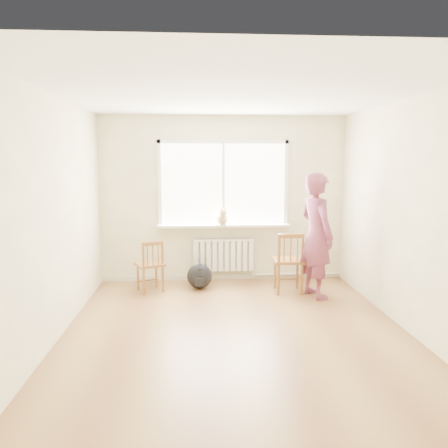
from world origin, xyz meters
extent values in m
plane|color=olive|center=(0.00, 0.00, 0.00)|extent=(4.50, 4.50, 0.00)
plane|color=white|center=(0.00, 0.00, 2.70)|extent=(4.50, 4.50, 0.00)
cube|color=#F2EBC1|center=(0.00, 2.25, 1.35)|extent=(4.00, 0.01, 2.70)
cube|color=white|center=(0.00, 2.23, 1.60)|extent=(2.00, 0.02, 1.30)
cube|color=white|center=(0.00, 2.21, 2.28)|extent=(2.12, 0.05, 0.06)
cube|color=white|center=(-1.03, 2.21, 1.60)|extent=(0.06, 0.05, 1.42)
cube|color=white|center=(1.03, 2.21, 1.60)|extent=(0.06, 0.05, 1.42)
cube|color=white|center=(0.00, 2.21, 1.60)|extent=(0.04, 0.05, 1.30)
cube|color=white|center=(0.00, 2.14, 0.93)|extent=(2.15, 0.22, 0.04)
cube|color=white|center=(0.00, 2.20, 0.43)|extent=(1.00, 0.02, 0.55)
cube|color=white|center=(0.00, 2.15, 0.43)|extent=(1.00, 0.10, 0.51)
cube|color=white|center=(0.00, 2.15, 0.69)|extent=(1.00, 0.12, 0.03)
cylinder|color=silver|center=(1.25, 2.19, 0.08)|extent=(1.40, 0.04, 0.04)
cube|color=beige|center=(0.00, 2.23, 0.04)|extent=(4.00, 0.03, 0.08)
cube|color=brown|center=(-1.15, 1.65, 0.42)|extent=(0.51, 0.50, 0.04)
cylinder|color=brown|center=(-1.08, 1.84, 0.21)|extent=(0.03, 0.03, 0.42)
cylinder|color=brown|center=(-1.35, 1.72, 0.21)|extent=(0.03, 0.03, 0.42)
cylinder|color=brown|center=(-0.96, 1.57, 0.21)|extent=(0.03, 0.03, 0.42)
cylinder|color=brown|center=(-1.23, 1.45, 0.21)|extent=(0.03, 0.03, 0.42)
cylinder|color=brown|center=(-0.96, 1.57, 0.39)|extent=(0.04, 0.04, 0.79)
cylinder|color=brown|center=(-1.23, 1.45, 0.39)|extent=(0.04, 0.04, 0.79)
cube|color=brown|center=(-1.09, 1.51, 0.76)|extent=(0.30, 0.16, 0.05)
cylinder|color=brown|center=(-1.02, 1.54, 0.59)|extent=(0.02, 0.02, 0.32)
cylinder|color=brown|center=(-1.09, 1.51, 0.59)|extent=(0.02, 0.02, 0.32)
cylinder|color=brown|center=(-1.17, 1.48, 0.59)|extent=(0.02, 0.02, 0.32)
cube|color=brown|center=(0.94, 1.47, 0.49)|extent=(0.47, 0.45, 0.04)
cylinder|color=brown|center=(1.12, 1.63, 0.24)|extent=(0.04, 0.04, 0.49)
cylinder|color=brown|center=(0.77, 1.65, 0.24)|extent=(0.04, 0.04, 0.49)
cylinder|color=brown|center=(1.10, 1.29, 0.24)|extent=(0.04, 0.04, 0.49)
cylinder|color=brown|center=(0.76, 1.30, 0.24)|extent=(0.04, 0.04, 0.49)
cylinder|color=brown|center=(1.10, 1.29, 0.46)|extent=(0.04, 0.04, 0.92)
cylinder|color=brown|center=(0.76, 1.30, 0.46)|extent=(0.04, 0.04, 0.92)
cube|color=brown|center=(0.93, 1.29, 0.89)|extent=(0.37, 0.05, 0.06)
cylinder|color=brown|center=(1.03, 1.29, 0.69)|extent=(0.02, 0.02, 0.37)
cylinder|color=brown|center=(0.93, 1.29, 0.69)|extent=(0.02, 0.02, 0.37)
cylinder|color=brown|center=(0.83, 1.30, 0.69)|extent=(0.02, 0.02, 0.37)
imported|color=#CE4471|center=(1.29, 1.23, 0.91)|extent=(0.62, 0.76, 1.81)
ellipsoid|color=beige|center=(-0.03, 2.07, 1.06)|extent=(0.21, 0.31, 0.22)
sphere|color=beige|center=(-0.02, 1.93, 1.17)|extent=(0.12, 0.12, 0.12)
cone|color=beige|center=(-0.05, 1.93, 1.23)|extent=(0.04, 0.04, 0.05)
cone|color=beige|center=(0.01, 1.93, 1.23)|extent=(0.04, 0.04, 0.05)
cylinder|color=beige|center=(-0.04, 2.22, 0.99)|extent=(0.04, 0.20, 0.03)
cylinder|color=beige|center=(-0.06, 1.96, 1.00)|extent=(0.03, 0.03, 0.11)
cylinder|color=beige|center=(0.01, 1.96, 1.00)|extent=(0.03, 0.03, 0.11)
ellipsoid|color=black|center=(-0.40, 1.73, 0.19)|extent=(0.44, 0.37, 0.39)
camera|label=1|loc=(-0.45, -4.88, 1.98)|focal=35.00mm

